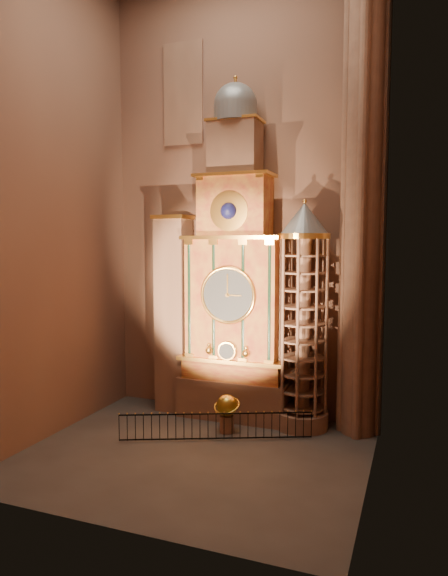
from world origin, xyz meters
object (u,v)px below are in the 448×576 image
at_px(astronomical_clock, 235,286).
at_px(celestial_globe, 227,410).
at_px(portrait_tower, 174,313).
at_px(stair_turret, 303,318).
at_px(iron_railing, 216,426).

xyz_separation_m(astronomical_clock, celestial_globe, (0.38, -2.14, -5.62)).
relative_size(portrait_tower, stair_turret, 0.94).
distance_m(astronomical_clock, portrait_tower, 3.73).
relative_size(portrait_tower, celestial_globe, 5.75).
bearing_deg(iron_railing, celestial_globe, 85.51).
relative_size(astronomical_clock, iron_railing, 2.12).
height_order(astronomical_clock, iron_railing, astronomical_clock).
bearing_deg(iron_railing, astronomical_clock, 95.11).
bearing_deg(celestial_globe, portrait_tower, 150.25).
distance_m(astronomical_clock, stair_turret, 3.78).
relative_size(stair_turret, iron_railing, 1.37).
height_order(celestial_globe, iron_railing, celestial_globe).
xyz_separation_m(astronomical_clock, iron_railing, (0.29, -3.28, -6.03)).
height_order(portrait_tower, celestial_globe, portrait_tower).
bearing_deg(celestial_globe, stair_turret, 31.10).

